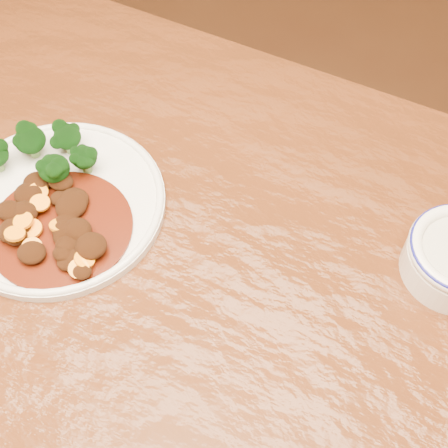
% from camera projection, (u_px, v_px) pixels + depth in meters
% --- Properties ---
extents(dining_table, '(1.53, 0.95, 0.75)m').
position_uv_depth(dining_table, '(166.00, 346.00, 0.75)').
color(dining_table, '#4E230D').
rests_on(dining_table, ground).
extents(dinner_plate, '(0.26, 0.26, 0.02)m').
position_uv_depth(dinner_plate, '(58.00, 203.00, 0.77)').
color(dinner_plate, silver).
rests_on(dinner_plate, dining_table).
extents(broccoli_florets, '(0.14, 0.10, 0.04)m').
position_uv_depth(broccoli_florets, '(43.00, 152.00, 0.77)').
color(broccoli_florets, '#77A555').
rests_on(broccoli_florets, dinner_plate).
extents(mince_stew, '(0.17, 0.17, 0.03)m').
position_uv_depth(mince_stew, '(54.00, 223.00, 0.73)').
color(mince_stew, '#4F1508').
rests_on(mince_stew, dinner_plate).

